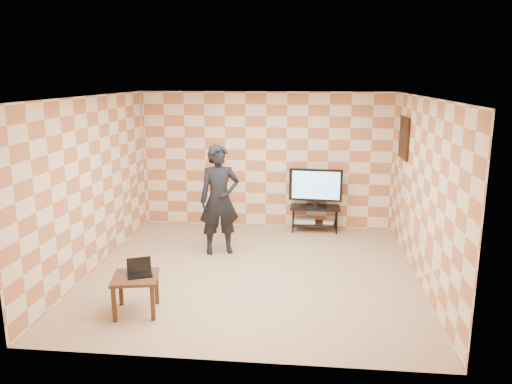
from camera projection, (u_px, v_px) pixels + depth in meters
floor at (252, 272)px, 7.79m from camera, size 5.00×5.00×0.00m
wall_back at (266, 161)px, 9.90m from camera, size 5.00×0.02×2.70m
wall_front at (224, 242)px, 5.06m from camera, size 5.00×0.02×2.70m
wall_left at (92, 184)px, 7.74m from camera, size 0.02×5.00×2.70m
wall_right at (423, 192)px, 7.23m from camera, size 0.02×5.00×2.70m
ceiling at (252, 97)px, 7.18m from camera, size 5.00×5.00×0.02m
wall_art at (404, 138)px, 8.60m from camera, size 0.04×0.72×0.72m
tv_stand at (315, 213)px, 9.79m from camera, size 0.96×0.43×0.50m
tv at (316, 186)px, 9.66m from camera, size 1.03×0.22×0.75m
dvd_player at (305, 220)px, 9.86m from camera, size 0.42×0.31×0.07m
game_console at (328, 222)px, 9.77m from camera, size 0.22×0.18×0.05m
side_table at (135, 283)px, 6.38m from camera, size 0.66×0.66×0.50m
laptop at (140, 271)px, 6.40m from camera, size 0.38×0.34×0.21m
person at (219, 200)px, 8.46m from camera, size 0.80×0.65×1.88m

